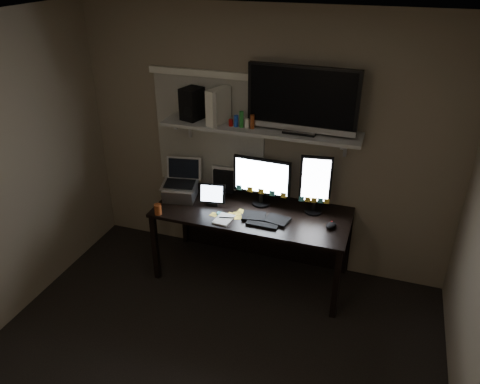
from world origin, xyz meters
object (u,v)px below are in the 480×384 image
at_px(game_console, 218,106).
at_px(cup, 158,209).
at_px(keyboard, 265,218).
at_px(laptop, 179,181).
at_px(tablet, 212,194).
at_px(tv, 302,100).
at_px(monitor_landscape, 262,181).
at_px(monitor_portrait, 315,185).
at_px(speaker, 192,104).
at_px(mouse, 331,225).
at_px(desk, 256,221).

bearing_deg(game_console, cup, -111.28).
bearing_deg(keyboard, laptop, 173.28).
bearing_deg(tablet, tv, 5.18).
bearing_deg(monitor_landscape, laptop, -166.67).
height_order(monitor_portrait, tv, tv).
relative_size(monitor_landscape, speaker, 1.87).
xyz_separation_m(laptop, cup, (-0.07, -0.33, -0.14)).
bearing_deg(mouse, tv, 166.19).
bearing_deg(monitor_landscape, monitor_portrait, 2.78).
relative_size(tablet, laptop, 0.65).
bearing_deg(monitor_landscape, desk, -139.58).
distance_m(monitor_portrait, tablet, 0.96).
relative_size(monitor_landscape, tv, 0.58).
height_order(keyboard, mouse, mouse).
xyz_separation_m(monitor_landscape, cup, (-0.84, -0.48, -0.19)).
relative_size(desk, tv, 1.90).
height_order(keyboard, tv, tv).
distance_m(desk, monitor_landscape, 0.42).
xyz_separation_m(monitor_portrait, mouse, (0.20, -0.21, -0.26)).
distance_m(laptop, cup, 0.37).
relative_size(keyboard, tablet, 1.74).
bearing_deg(tv, mouse, -31.37).
xyz_separation_m(monitor_portrait, cup, (-1.34, -0.49, -0.23)).
bearing_deg(desk, speaker, 171.86).
relative_size(monitor_portrait, keyboard, 1.32).
xyz_separation_m(laptop, tv, (1.10, 0.19, 0.84)).
bearing_deg(cup, laptop, 78.59).
relative_size(monitor_landscape, game_console, 1.71).
xyz_separation_m(mouse, laptop, (-1.47, 0.06, 0.17)).
bearing_deg(game_console, laptop, -134.90).
height_order(keyboard, speaker, speaker).
bearing_deg(keyboard, monitor_landscape, 114.32).
bearing_deg(mouse, cup, -150.24).
relative_size(desk, speaker, 6.15).
distance_m(keyboard, speaker, 1.24).
bearing_deg(monitor_portrait, monitor_landscape, 173.03).
xyz_separation_m(monitor_portrait, laptop, (-1.27, -0.16, -0.09)).
bearing_deg(monitor_landscape, tv, 8.44).
relative_size(mouse, tablet, 0.48).
bearing_deg(keyboard, speaker, 158.82).
height_order(monitor_landscape, tv, tv).
relative_size(desk, mouse, 15.23).
distance_m(tv, game_console, 0.76).
height_order(monitor_portrait, tablet, monitor_portrait).
xyz_separation_m(desk, cup, (-0.80, -0.45, 0.23)).
distance_m(monitor_portrait, laptop, 1.28).
bearing_deg(tv, monitor_portrait, -8.02).
relative_size(tablet, cup, 2.51).
xyz_separation_m(monitor_landscape, tv, (0.32, 0.04, 0.79)).
bearing_deg(laptop, monitor_portrait, -3.34).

